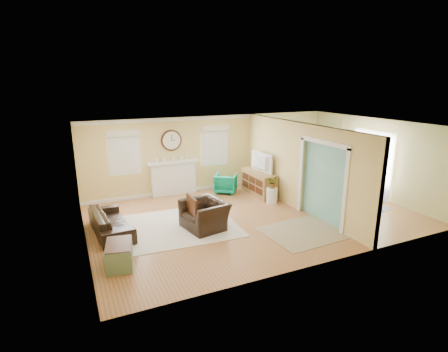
{
  "coord_description": "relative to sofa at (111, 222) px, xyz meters",
  "views": [
    {
      "loc": [
        -4.69,
        -8.19,
        3.73
      ],
      "look_at": [
        -0.8,
        0.3,
        1.2
      ],
      "focal_mm": 28.0,
      "sensor_mm": 36.0,
      "label": 1
    }
  ],
  "objects": [
    {
      "name": "dining_chair_e",
      "position": [
        7.47,
        -0.38,
        0.29
      ],
      "size": [
        0.55,
        0.55,
        1.0
      ],
      "color": "gray",
      "rests_on": "floor"
    },
    {
      "name": "trunk",
      "position": [
        -0.05,
        -1.76,
        -0.05
      ],
      "size": [
        0.67,
        0.94,
        0.49
      ],
      "color": "slate",
      "rests_on": "floor"
    },
    {
      "name": "wall_clock",
      "position": [
        2.38,
        2.49,
        1.56
      ],
      "size": [
        0.7,
        0.07,
        0.7
      ],
      "color": "#452410",
      "rests_on": "wall_back"
    },
    {
      "name": "wall_right",
      "position": [
        8.38,
        -0.47,
        1.01
      ],
      "size": [
        0.02,
        6.0,
        2.6
      ],
      "primitive_type": "cube",
      "color": "#E4C16D",
      "rests_on": "ground"
    },
    {
      "name": "wall_back",
      "position": [
        3.88,
        2.53,
        1.01
      ],
      "size": [
        9.0,
        0.02,
        2.6
      ],
      "primitive_type": "cube",
      "color": "#E4C16D",
      "rests_on": "ground"
    },
    {
      "name": "eames_chair",
      "position": [
        2.28,
        -0.7,
        0.07
      ],
      "size": [
        1.18,
        1.29,
        0.73
      ],
      "primitive_type": "imported",
      "rotation": [
        0.0,
        0.0,
        -1.38
      ],
      "color": "black",
      "rests_on": "floor"
    },
    {
      "name": "french_doors",
      "position": [
        8.33,
        -0.47,
        0.81
      ],
      "size": [
        0.06,
        1.7,
        2.2
      ],
      "color": "white",
      "rests_on": "ground"
    },
    {
      "name": "window_left",
      "position": [
        0.83,
        2.48,
        1.36
      ],
      "size": [
        1.05,
        0.13,
        1.42
      ],
      "color": "white",
      "rests_on": "wall_back"
    },
    {
      "name": "tv",
      "position": [
        4.99,
        1.2,
        0.83
      ],
      "size": [
        0.25,
        1.14,
        0.65
      ],
      "primitive_type": "imported",
      "rotation": [
        0.0,
        0.0,
        1.66
      ],
      "color": "black",
      "rests_on": "credenza"
    },
    {
      "name": "potted_plant",
      "position": [
        4.94,
        0.24,
        0.4
      ],
      "size": [
        0.46,
        0.45,
        0.39
      ],
      "primitive_type": "imported",
      "rotation": [
        0.0,
        0.0,
        0.66
      ],
      "color": "#337F33",
      "rests_on": "garden_stool"
    },
    {
      "name": "floor",
      "position": [
        3.88,
        -0.47,
        -0.29
      ],
      "size": [
        9.0,
        9.0,
        0.0
      ],
      "primitive_type": "plane",
      "color": "#8F5E35",
      "rests_on": "ground"
    },
    {
      "name": "sofa",
      "position": [
        0.0,
        0.0,
        0.0
      ],
      "size": [
        0.94,
        2.07,
        0.59
      ],
      "primitive_type": "imported",
      "rotation": [
        0.0,
        0.0,
        1.65
      ],
      "color": "black",
      "rests_on": "floor"
    },
    {
      "name": "fireplace",
      "position": [
        2.38,
        2.41,
        0.3
      ],
      "size": [
        1.7,
        0.3,
        1.17
      ],
      "color": "white",
      "rests_on": "ground"
    },
    {
      "name": "window_right",
      "position": [
        3.93,
        2.48,
        1.36
      ],
      "size": [
        1.05,
        0.13,
        1.42
      ],
      "color": "white",
      "rests_on": "wall_back"
    },
    {
      "name": "dining_chair_w",
      "position": [
        6.14,
        -0.41,
        0.3
      ],
      "size": [
        0.51,
        0.51,
        1.01
      ],
      "color": "white",
      "rests_on": "floor"
    },
    {
      "name": "dining_chair_s",
      "position": [
        6.88,
        -1.45,
        0.21
      ],
      "size": [
        0.44,
        0.44,
        0.86
      ],
      "color": "gray",
      "rests_on": "floor"
    },
    {
      "name": "rug_grey",
      "position": [
        6.8,
        -0.33,
        -0.29
      ],
      "size": [
        2.36,
        2.95,
        0.01
      ],
      "primitive_type": "cube",
      "color": "gray",
      "rests_on": "floor"
    },
    {
      "name": "pendant",
      "position": [
        6.88,
        -0.47,
        1.91
      ],
      "size": [
        0.3,
        0.3,
        0.55
      ],
      "color": "gold",
      "rests_on": "ceiling"
    },
    {
      "name": "green_chair",
      "position": [
        4.07,
        1.85,
        0.03
      ],
      "size": [
        0.99,
        0.99,
        0.66
      ],
      "primitive_type": "imported",
      "rotation": [
        0.0,
        0.0,
        2.52
      ],
      "color": "#098156",
      "rests_on": "floor"
    },
    {
      "name": "dining_table",
      "position": [
        6.8,
        -0.33,
        0.0
      ],
      "size": [
        1.12,
        1.78,
        0.59
      ],
      "primitive_type": "imported",
      "rotation": [
        0.0,
        0.0,
        1.68
      ],
      "color": "#452410",
      "rests_on": "floor"
    },
    {
      "name": "partition",
      "position": [
        5.39,
        -0.19,
        1.06
      ],
      "size": [
        0.17,
        6.0,
        2.6
      ],
      "color": "#E4C16D",
      "rests_on": "ground"
    },
    {
      "name": "rug_cream",
      "position": [
        1.69,
        -0.31,
        -0.29
      ],
      "size": [
        3.12,
        2.74,
        0.02
      ],
      "primitive_type": "cube",
      "rotation": [
        0.0,
        0.0,
        -0.05
      ],
      "color": "beige",
      "rests_on": "floor"
    },
    {
      "name": "wall_left",
      "position": [
        -0.62,
        -0.47,
        1.01
      ],
      "size": [
        0.02,
        6.0,
        2.6
      ],
      "primitive_type": "cube",
      "color": "#E4C16D",
      "rests_on": "ground"
    },
    {
      "name": "garden_stool",
      "position": [
        4.94,
        0.24,
        -0.04
      ],
      "size": [
        0.34,
        0.34,
        0.5
      ],
      "primitive_type": "cylinder",
      "color": "white",
      "rests_on": "floor"
    },
    {
      "name": "rug_jute",
      "position": [
        4.49,
        -2.02,
        -0.29
      ],
      "size": [
        2.09,
        1.75,
        0.01
      ],
      "primitive_type": "cube",
      "rotation": [
        0.0,
        0.0,
        0.05
      ],
      "color": "tan",
      "rests_on": "floor"
    },
    {
      "name": "credenza",
      "position": [
        5.01,
        1.2,
        0.11
      ],
      "size": [
        0.54,
        1.58,
        0.8
      ],
      "color": "#A7804D",
      "rests_on": "floor"
    },
    {
      "name": "dining_chair_n",
      "position": [
        6.71,
        0.76,
        0.31
      ],
      "size": [
        0.55,
        0.55,
        1.02
      ],
      "color": "gray",
      "rests_on": "floor"
    },
    {
      "name": "ceiling",
      "position": [
        3.88,
        -0.47,
        2.31
      ],
      "size": [
        9.0,
        6.0,
        0.02
      ],
      "primitive_type": "cube",
      "color": "white",
      "rests_on": "wall_back"
    },
    {
      "name": "wall_front",
      "position": [
        3.88,
        -3.47,
        1.01
      ],
      "size": [
        9.0,
        0.02,
        2.6
      ],
      "primitive_type": "cube",
      "color": "#E4C16D",
      "rests_on": "ground"
    }
  ]
}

